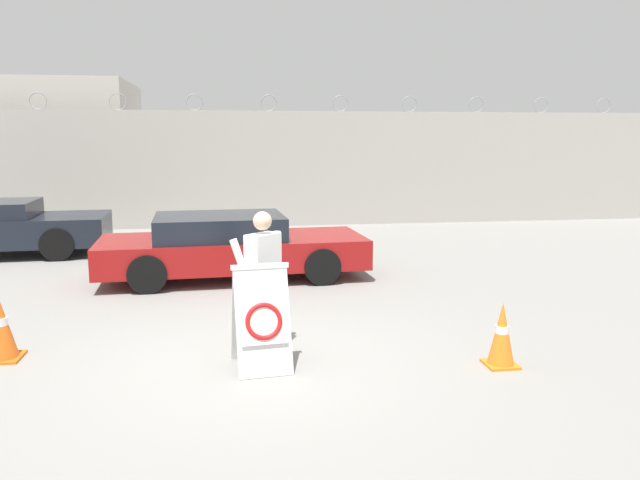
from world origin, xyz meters
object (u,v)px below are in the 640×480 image
(traffic_cone_near, at_px, (0,327))
(parked_car_rear_sedan, at_px, (230,246))
(barricade_sign, at_px, (261,317))
(security_guard, at_px, (263,275))
(traffic_cone_mid, at_px, (502,335))

(traffic_cone_near, xyz_separation_m, parked_car_rear_sedan, (2.68, 3.91, 0.20))
(barricade_sign, distance_m, security_guard, 0.64)
(barricade_sign, height_order, traffic_cone_near, barricade_sign)
(barricade_sign, height_order, security_guard, security_guard)
(traffic_cone_near, bearing_deg, traffic_cone_mid, -10.81)
(barricade_sign, relative_size, traffic_cone_mid, 1.61)
(security_guard, height_order, traffic_cone_mid, security_guard)
(traffic_cone_near, distance_m, traffic_cone_mid, 5.74)
(traffic_cone_near, height_order, parked_car_rear_sedan, parked_car_rear_sedan)
(traffic_cone_mid, xyz_separation_m, parked_car_rear_sedan, (-2.96, 4.99, 0.23))
(security_guard, bearing_deg, traffic_cone_mid, 116.55)
(security_guard, height_order, parked_car_rear_sedan, security_guard)
(traffic_cone_mid, distance_m, parked_car_rear_sedan, 5.81)
(barricade_sign, bearing_deg, security_guard, 77.46)
(traffic_cone_near, relative_size, traffic_cone_mid, 1.07)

